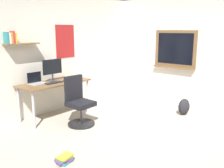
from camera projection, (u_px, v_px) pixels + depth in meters
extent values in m
plane|color=#ADA393|center=(145.00, 138.00, 4.30)|extent=(5.20, 5.20, 0.00)
cube|color=silver|center=(54.00, 53.00, 5.59)|extent=(5.00, 0.10, 2.60)
cube|color=brown|center=(22.00, 44.00, 4.82)|extent=(0.68, 0.20, 0.02)
cube|color=#A51E1E|center=(65.00, 41.00, 5.71)|extent=(0.52, 0.01, 0.74)
cube|color=teal|center=(6.00, 38.00, 4.59)|extent=(0.04, 0.14, 0.21)
cube|color=silver|center=(9.00, 38.00, 4.63)|extent=(0.04, 0.14, 0.20)
cube|color=orange|center=(11.00, 38.00, 4.66)|extent=(0.03, 0.14, 0.20)
cube|color=#C63833|center=(13.00, 37.00, 4.68)|extent=(0.03, 0.14, 0.23)
cube|color=gold|center=(15.00, 38.00, 4.72)|extent=(0.03, 0.14, 0.20)
cube|color=silver|center=(205.00, 52.00, 5.83)|extent=(0.10, 5.00, 2.60)
cube|color=brown|center=(175.00, 49.00, 6.24)|extent=(0.04, 1.10, 0.90)
cube|color=black|center=(175.00, 49.00, 6.22)|extent=(0.01, 0.94, 0.76)
cube|color=brown|center=(173.00, 67.00, 6.30)|extent=(0.12, 1.10, 0.03)
cube|color=brown|center=(55.00, 83.00, 5.22)|extent=(1.50, 0.64, 0.03)
cylinder|color=#B7B7BC|center=(34.00, 110.00, 4.63)|extent=(0.04, 0.04, 0.72)
cylinder|color=#B7B7BC|center=(88.00, 96.00, 5.64)|extent=(0.04, 0.04, 0.72)
cylinder|color=#B7B7BC|center=(19.00, 105.00, 4.96)|extent=(0.04, 0.04, 0.72)
cylinder|color=#B7B7BC|center=(72.00, 92.00, 5.98)|extent=(0.04, 0.04, 0.72)
cylinder|color=black|center=(81.00, 124.00, 4.89)|extent=(0.52, 0.52, 0.04)
cylinder|color=#4C4C51|center=(81.00, 115.00, 4.85)|extent=(0.05, 0.05, 0.34)
cube|color=black|center=(81.00, 104.00, 4.81)|extent=(0.44, 0.44, 0.09)
cube|color=black|center=(74.00, 88.00, 4.88)|extent=(0.40, 0.08, 0.48)
cube|color=#ADAFB5|center=(37.00, 83.00, 5.04)|extent=(0.31, 0.21, 0.02)
cube|color=black|center=(34.00, 77.00, 5.08)|extent=(0.31, 0.01, 0.21)
cylinder|color=#38383D|center=(53.00, 81.00, 5.32)|extent=(0.17, 0.17, 0.01)
cylinder|color=#38383D|center=(53.00, 77.00, 5.30)|extent=(0.03, 0.03, 0.14)
cube|color=black|center=(52.00, 67.00, 5.25)|extent=(0.46, 0.02, 0.31)
cube|color=black|center=(54.00, 83.00, 5.11)|extent=(0.37, 0.13, 0.02)
ellipsoid|color=#262628|center=(65.00, 80.00, 5.32)|extent=(0.10, 0.06, 0.03)
cylinder|color=silver|center=(79.00, 76.00, 5.67)|extent=(0.08, 0.08, 0.09)
ellipsoid|color=#232328|center=(184.00, 107.00, 5.46)|extent=(0.32, 0.22, 0.35)
cube|color=teal|center=(65.00, 161.00, 3.51)|extent=(0.24, 0.19, 0.03)
cube|color=#7A3D99|center=(64.00, 160.00, 3.48)|extent=(0.23, 0.18, 0.03)
cube|color=#3D934C|center=(64.00, 158.00, 3.49)|extent=(0.22, 0.16, 0.03)
cube|color=gold|center=(65.00, 156.00, 3.47)|extent=(0.23, 0.19, 0.03)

